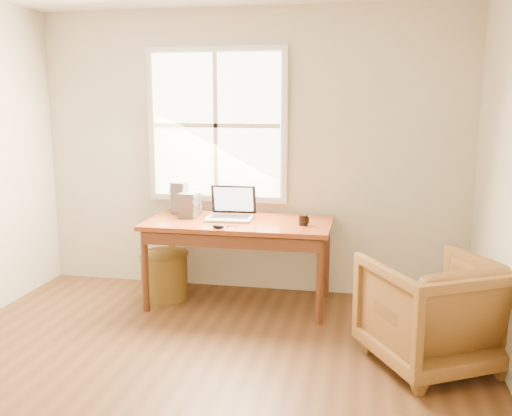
{
  "coord_description": "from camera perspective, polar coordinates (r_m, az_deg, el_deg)",
  "views": [
    {
      "loc": [
        1.08,
        -2.91,
        1.78
      ],
      "look_at": [
        0.18,
        1.65,
        0.9
      ],
      "focal_mm": 40.0,
      "sensor_mm": 36.0,
      "label": 1
    }
  ],
  "objects": [
    {
      "name": "cd_stack_d",
      "position": [
        5.28,
        -6.4,
        0.51
      ],
      "size": [
        0.19,
        0.18,
        0.2
      ],
      "primitive_type": "cube",
      "rotation": [
        0.0,
        0.0,
        0.36
      ],
      "color": "#B8BEC4",
      "rests_on": "desk"
    },
    {
      "name": "desk",
      "position": [
        4.95,
        -1.73,
        -1.51
      ],
      "size": [
        1.6,
        0.8,
        0.04
      ],
      "primitive_type": "cube",
      "color": "brown",
      "rests_on": "room_shell"
    },
    {
      "name": "coffee_mug",
      "position": [
        4.78,
        4.74,
        -1.21
      ],
      "size": [
        0.1,
        0.1,
        0.09
      ],
      "primitive_type": "cylinder",
      "rotation": [
        0.0,
        0.0,
        0.38
      ],
      "color": "black",
      "rests_on": "desk"
    },
    {
      "name": "mouse",
      "position": [
        4.66,
        -3.79,
        -1.83
      ],
      "size": [
        0.11,
        0.07,
        0.03
      ],
      "primitive_type": "ellipsoid",
      "rotation": [
        0.0,
        0.0,
        -0.06
      ],
      "color": "black",
      "rests_on": "desk"
    },
    {
      "name": "room_shell",
      "position": [
        3.3,
        -8.52,
        2.58
      ],
      "size": [
        4.04,
        4.54,
        2.64
      ],
      "color": "brown",
      "rests_on": "ground"
    },
    {
      "name": "cd_stack_a",
      "position": [
        5.42,
        -7.61,
        1.14
      ],
      "size": [
        0.15,
        0.14,
        0.27
      ],
      "primitive_type": "cube",
      "rotation": [
        0.0,
        0.0,
        -0.14
      ],
      "color": "silver",
      "rests_on": "desk"
    },
    {
      "name": "laptop",
      "position": [
        4.96,
        -2.71,
        0.36
      ],
      "size": [
        0.39,
        0.41,
        0.28
      ],
      "primitive_type": null,
      "rotation": [
        0.0,
        0.0,
        0.06
      ],
      "color": "#A3A6AA",
      "rests_on": "desk"
    },
    {
      "name": "cd_stack_c",
      "position": [
        5.28,
        -7.67,
        1.03
      ],
      "size": [
        0.14,
        0.12,
        0.29
      ],
      "primitive_type": "cube",
      "rotation": [
        0.0,
        0.0,
        -0.07
      ],
      "color": "gray",
      "rests_on": "desk"
    },
    {
      "name": "wicker_stool",
      "position": [
        5.28,
        -9.16,
        -6.71
      ],
      "size": [
        0.42,
        0.42,
        0.42
      ],
      "primitive_type": "cylinder",
      "rotation": [
        0.0,
        0.0,
        -0.02
      ],
      "color": "brown",
      "rests_on": "room_shell"
    },
    {
      "name": "armchair",
      "position": [
        4.08,
        17.3,
        -9.91
      ],
      "size": [
        1.1,
        1.11,
        0.75
      ],
      "primitive_type": "imported",
      "rotation": [
        0.0,
        0.0,
        3.65
      ],
      "color": "brown",
      "rests_on": "room_shell"
    },
    {
      "name": "cd_stack_b",
      "position": [
        5.1,
        -6.81,
        0.3
      ],
      "size": [
        0.15,
        0.14,
        0.22
      ],
      "primitive_type": "cube",
      "rotation": [
        0.0,
        0.0,
        -0.06
      ],
      "color": "#2A2B30",
      "rests_on": "desk"
    }
  ]
}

